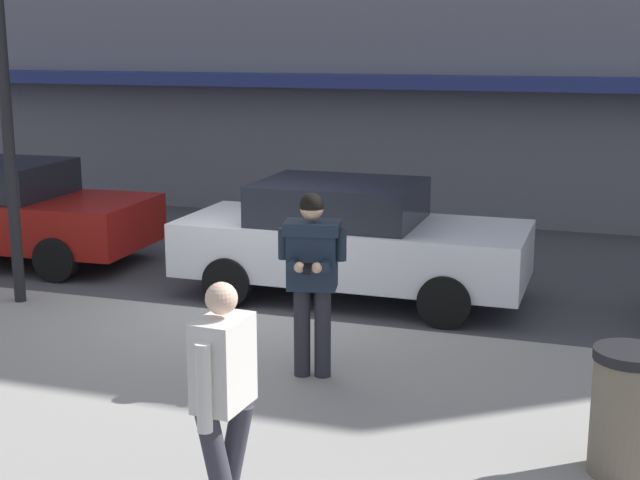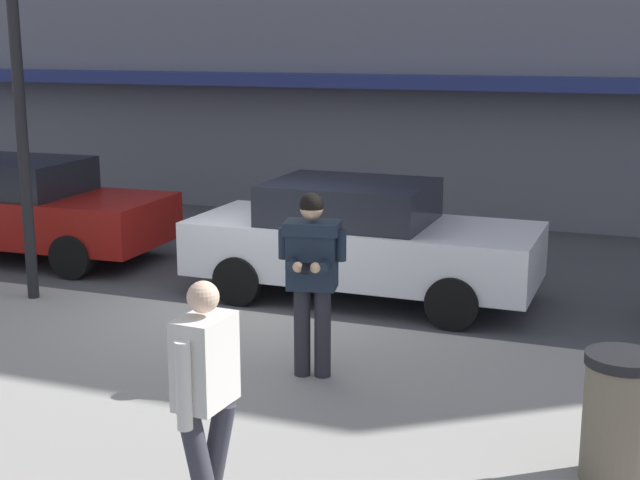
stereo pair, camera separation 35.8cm
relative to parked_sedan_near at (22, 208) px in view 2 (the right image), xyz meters
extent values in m
plane|color=#3D3D42|center=(4.62, -1.53, -0.79)|extent=(80.00, 80.00, 0.00)
cube|color=gray|center=(5.62, -4.38, -0.72)|extent=(32.00, 5.30, 0.14)
cube|color=silver|center=(5.62, -1.48, -0.79)|extent=(28.00, 0.12, 0.01)
cube|color=navy|center=(5.62, 4.62, 1.81)|extent=(26.60, 0.70, 0.24)
cube|color=maroon|center=(0.04, 0.00, -0.12)|extent=(4.57, 2.00, 0.70)
cube|color=black|center=(-0.14, -0.01, 0.49)|extent=(2.13, 1.72, 0.52)
cylinder|color=black|center=(1.40, 0.91, -0.47)|extent=(0.65, 0.25, 0.64)
cylinder|color=black|center=(1.47, -0.80, -0.47)|extent=(0.65, 0.25, 0.64)
cube|color=silver|center=(5.64, -0.25, -0.12)|extent=(4.50, 1.82, 0.70)
cube|color=black|center=(5.46, -0.25, 0.49)|extent=(2.07, 1.64, 0.52)
cylinder|color=black|center=(7.03, 0.60, -0.47)|extent=(0.64, 0.22, 0.64)
cylinder|color=black|center=(7.04, -1.11, -0.47)|extent=(0.64, 0.22, 0.64)
cylinder|color=black|center=(4.24, 0.60, -0.47)|extent=(0.64, 0.22, 0.64)
cylinder|color=black|center=(4.25, -1.11, -0.47)|extent=(0.64, 0.22, 0.64)
cylinder|color=#23232B|center=(6.27, -3.40, -0.21)|extent=(0.16, 0.16, 0.88)
cylinder|color=#23232B|center=(6.08, -3.44, -0.21)|extent=(0.16, 0.16, 0.88)
cube|color=#192333|center=(6.18, -3.42, 0.55)|extent=(0.51, 0.39, 0.64)
cube|color=#192333|center=(6.18, -3.42, 0.82)|extent=(0.58, 0.44, 0.12)
cylinder|color=#192333|center=(6.44, -3.36, 0.66)|extent=(0.11, 0.11, 0.30)
cylinder|color=#192333|center=(6.35, -3.54, 0.51)|extent=(0.16, 0.31, 0.10)
sphere|color=tan|center=(6.31, -3.69, 0.51)|extent=(0.10, 0.10, 0.10)
cylinder|color=#192333|center=(5.91, -3.47, 0.66)|extent=(0.11, 0.11, 0.30)
cylinder|color=#192333|center=(6.06, -3.60, 0.51)|extent=(0.16, 0.31, 0.10)
sphere|color=tan|center=(6.16, -3.73, 0.51)|extent=(0.10, 0.10, 0.10)
cube|color=black|center=(6.24, -3.75, 0.51)|extent=(0.10, 0.15, 0.07)
sphere|color=tan|center=(6.18, -3.45, 1.01)|extent=(0.22, 0.22, 0.22)
sphere|color=black|center=(6.18, -3.45, 1.04)|extent=(0.23, 0.23, 0.23)
cylinder|color=#33333D|center=(6.52, -6.29, -0.22)|extent=(0.34, 0.17, 0.87)
cylinder|color=#33333D|center=(6.53, -6.11, -0.22)|extent=(0.34, 0.17, 0.87)
cube|color=silver|center=(6.52, -6.20, 0.51)|extent=(0.31, 0.44, 0.60)
cylinder|color=silver|center=(6.51, -6.45, 0.43)|extent=(0.10, 0.10, 0.58)
cylinder|color=silver|center=(6.54, -5.95, 0.43)|extent=(0.10, 0.10, 0.58)
sphere|color=beige|center=(6.52, -6.20, 0.94)|extent=(0.21, 0.21, 0.21)
cylinder|color=black|center=(1.89, -2.18, 1.65)|extent=(0.14, 0.14, 4.60)
cylinder|color=#665B4C|center=(9.04, -4.57, -0.20)|extent=(0.52, 0.52, 0.90)
cylinder|color=black|center=(9.04, -4.57, 0.29)|extent=(0.55, 0.55, 0.08)
camera|label=1|loc=(8.83, -11.14, 2.53)|focal=50.00mm
camera|label=2|loc=(9.17, -11.01, 2.53)|focal=50.00mm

